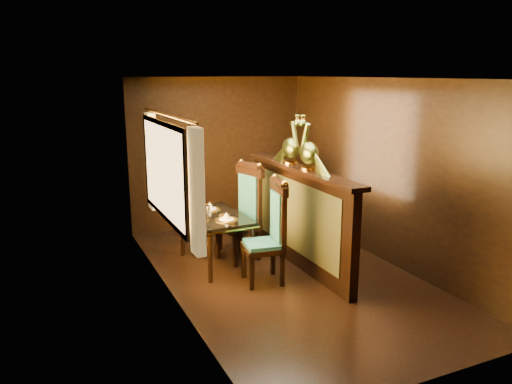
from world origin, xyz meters
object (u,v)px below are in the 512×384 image
chair_right (245,208)px  peacock_right (291,139)px  dining_table (215,220)px  peacock_left (309,143)px  chair_left (272,228)px

chair_right → peacock_right: size_ratio=2.05×
dining_table → chair_right: 0.50m
dining_table → peacock_left: bearing=-36.1°
chair_left → peacock_right: 1.30m
peacock_left → peacock_right: peacock_left is taller
dining_table → peacock_left: peacock_left is taller
chair_right → chair_left: bearing=-106.5°
chair_left → peacock_left: (0.57, 0.13, 1.01)m
chair_right → peacock_left: bearing=-69.7°
dining_table → chair_right: chair_right is taller
chair_left → chair_right: bearing=97.7°
peacock_left → dining_table: bearing=146.2°
chair_left → peacock_right: size_ratio=1.98×
chair_left → peacock_left: bearing=21.7°
dining_table → peacock_right: peacock_right is taller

